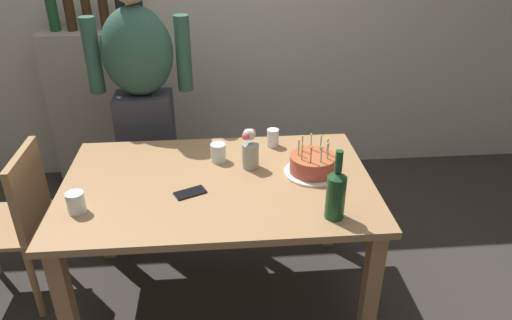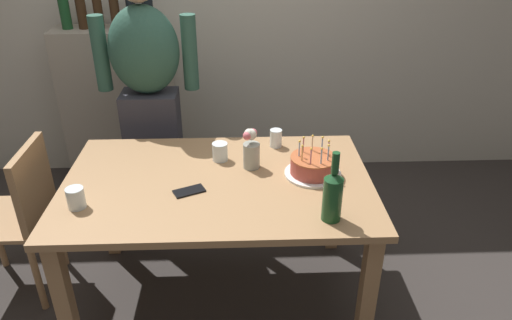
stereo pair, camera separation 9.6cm
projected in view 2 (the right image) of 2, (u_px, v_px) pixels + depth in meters
ground_plane at (222, 294)px, 2.70m from camera, size 10.00×10.00×0.00m
back_wall at (221, 3)px, 3.44m from camera, size 5.20×0.10×2.60m
dining_table at (218, 197)px, 2.39m from camera, size 1.50×0.96×0.74m
birthday_cake at (313, 166)px, 2.37m from camera, size 0.28×0.28×0.19m
water_glass_near at (76, 198)px, 2.12m from camera, size 0.08×0.08×0.10m
water_glass_far at (220, 152)px, 2.51m from camera, size 0.08×0.08×0.10m
water_glass_side at (276, 138)px, 2.65m from camera, size 0.07×0.07×0.10m
wine_bottle at (333, 195)px, 2.00m from camera, size 0.08×0.08×0.32m
cell_phone at (189, 191)px, 2.25m from camera, size 0.16×0.13×0.01m
flower_vase at (251, 149)px, 2.41m from camera, size 0.09×0.08×0.21m
person_man_bearded at (149, 100)px, 2.93m from camera, size 0.61×0.27×1.66m
dining_chair at (20, 210)px, 2.52m from camera, size 0.42×0.42×0.87m
shelf_cabinet at (120, 106)px, 3.55m from camera, size 0.78×0.30×1.45m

